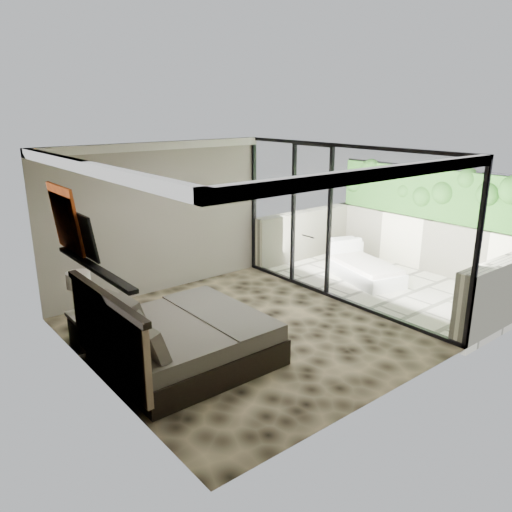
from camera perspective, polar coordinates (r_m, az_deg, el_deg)
floor at (r=7.90m, az=-1.75°, el=-8.79°), size 5.00×5.00×0.00m
ceiling at (r=7.16m, az=-1.95°, el=11.81°), size 4.50×5.00×0.02m
back_wall at (r=9.45m, az=-11.03°, el=4.18°), size 4.50×0.02×2.80m
left_wall at (r=6.37m, az=-18.11°, el=-2.45°), size 0.02×5.00×2.80m
glass_wall at (r=8.90m, az=9.79°, el=3.48°), size 0.08×5.00×2.80m
terrace_slab at (r=10.45m, az=14.88°, el=-3.22°), size 3.00×5.00×0.12m
parapet_far at (r=11.35m, az=19.18°, el=1.22°), size 0.30×5.00×1.10m
foliage_hedge at (r=11.12m, az=19.72°, el=6.69°), size 0.36×4.60×1.10m
picture_ledge at (r=6.45m, az=-18.02°, el=-1.27°), size 0.12×2.20×0.05m
bed at (r=6.98m, az=-8.89°, el=-9.39°), size 2.18×2.10×1.20m
nightstand at (r=7.83m, az=-18.63°, el=-8.04°), size 0.51×0.51×0.48m
table_lamp at (r=7.61m, az=-19.56°, el=-3.35°), size 0.34×0.34×0.62m
abstract_canvas at (r=7.09m, az=-20.96°, el=4.01°), size 0.13×0.90×0.90m
framed_print at (r=6.62m, az=-18.81°, el=2.04°), size 0.11×0.50×0.60m
ottoman at (r=11.38m, az=10.24°, el=0.52°), size 0.73×0.73×0.56m
lounger at (r=10.44m, az=12.15°, el=-1.50°), size 1.24×1.84×0.66m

